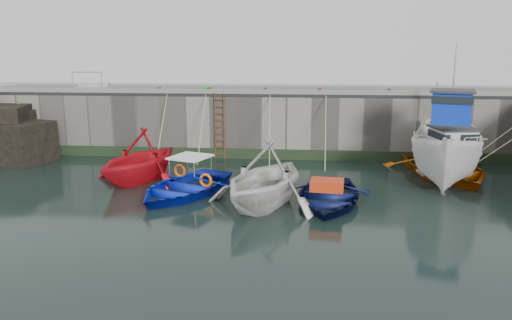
# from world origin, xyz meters

# --- Properties ---
(ground) EXTENTS (120.00, 120.00, 0.00)m
(ground) POSITION_xyz_m (0.00, 0.00, 0.00)
(ground) COLOR black
(ground) RESTS_ON ground
(quay_back) EXTENTS (30.00, 5.00, 3.00)m
(quay_back) POSITION_xyz_m (0.00, 12.50, 1.50)
(quay_back) COLOR slate
(quay_back) RESTS_ON ground
(road_back) EXTENTS (30.00, 5.00, 0.16)m
(road_back) POSITION_xyz_m (0.00, 12.50, 3.08)
(road_back) COLOR black
(road_back) RESTS_ON quay_back
(kerb_back) EXTENTS (30.00, 0.30, 0.20)m
(kerb_back) POSITION_xyz_m (0.00, 10.15, 3.26)
(kerb_back) COLOR slate
(kerb_back) RESTS_ON road_back
(algae_back) EXTENTS (30.00, 0.08, 0.50)m
(algae_back) POSITION_xyz_m (0.00, 9.96, 0.25)
(algae_back) COLOR black
(algae_back) RESTS_ON ground
(ladder) EXTENTS (0.51, 0.08, 3.20)m
(ladder) POSITION_xyz_m (-2.00, 9.91, 1.59)
(ladder) COLOR #3F1E0F
(ladder) RESTS_ON ground
(boat_near_white) EXTENTS (5.34, 5.72, 2.45)m
(boat_near_white) POSITION_xyz_m (-4.60, 5.63, 0.00)
(boat_near_white) COLOR red
(boat_near_white) RESTS_ON ground
(boat_near_white_rope) EXTENTS (0.04, 3.20, 3.10)m
(boat_near_white_rope) POSITION_xyz_m (-4.60, 9.06, 0.00)
(boat_near_white_rope) COLOR tan
(boat_near_white_rope) RESTS_ON ground
(boat_near_blue) EXTENTS (5.00, 5.81, 1.01)m
(boat_near_blue) POSITION_xyz_m (-2.40, 3.94, 0.00)
(boat_near_blue) COLOR #0C22C1
(boat_near_blue) RESTS_ON ground
(boat_near_blue_rope) EXTENTS (0.04, 4.40, 3.10)m
(boat_near_blue_rope) POSITION_xyz_m (-2.40, 8.22, 0.00)
(boat_near_blue_rope) COLOR tan
(boat_near_blue_rope) RESTS_ON ground
(boat_near_blacktrim) EXTENTS (5.72, 6.11, 2.59)m
(boat_near_blacktrim) POSITION_xyz_m (0.72, 2.82, 0.00)
(boat_near_blacktrim) COLOR silver
(boat_near_blacktrim) RESTS_ON ground
(boat_near_blacktrim_rope) EXTENTS (0.04, 5.35, 3.10)m
(boat_near_blacktrim_rope) POSITION_xyz_m (0.72, 7.66, 0.00)
(boat_near_blacktrim_rope) COLOR tan
(boat_near_blacktrim_rope) RESTS_ON ground
(boat_near_navy) EXTENTS (3.80, 4.97, 0.96)m
(boat_near_navy) POSITION_xyz_m (2.92, 3.37, 0.00)
(boat_near_navy) COLOR #0A1143
(boat_near_navy) RESTS_ON ground
(boat_near_navy_rope) EXTENTS (0.04, 4.88, 3.10)m
(boat_near_navy_rope) POSITION_xyz_m (2.92, 7.93, 0.00)
(boat_near_navy_rope) COLOR tan
(boat_near_navy_rope) RESTS_ON ground
(boat_far_white) EXTENTS (4.66, 7.75, 5.81)m
(boat_far_white) POSITION_xyz_m (7.85, 6.65, 1.18)
(boat_far_white) COLOR silver
(boat_far_white) RESTS_ON ground
(boat_far_orange) EXTENTS (5.18, 6.55, 4.22)m
(boat_far_orange) POSITION_xyz_m (8.05, 7.66, 0.39)
(boat_far_orange) COLOR #D55E0B
(boat_far_orange) RESTS_ON ground
(fish_crate) EXTENTS (0.67, 0.45, 0.29)m
(fish_crate) POSITION_xyz_m (-2.73, 10.52, 3.30)
(fish_crate) COLOR #167B39
(fish_crate) RESTS_ON road_back
(railing) EXTENTS (1.60, 1.05, 1.00)m
(railing) POSITION_xyz_m (-8.75, 11.25, 3.36)
(railing) COLOR #A5A8AD
(railing) RESTS_ON road_back
(bollard_a) EXTENTS (0.18, 0.18, 0.28)m
(bollard_a) POSITION_xyz_m (-5.00, 10.25, 3.30)
(bollard_a) COLOR #3F1E0F
(bollard_a) RESTS_ON road_back
(bollard_b) EXTENTS (0.18, 0.18, 0.28)m
(bollard_b) POSITION_xyz_m (-2.50, 10.25, 3.30)
(bollard_b) COLOR #3F1E0F
(bollard_b) RESTS_ON road_back
(bollard_c) EXTENTS (0.18, 0.18, 0.28)m
(bollard_c) POSITION_xyz_m (0.20, 10.25, 3.30)
(bollard_c) COLOR #3F1E0F
(bollard_c) RESTS_ON road_back
(bollard_d) EXTENTS (0.18, 0.18, 0.28)m
(bollard_d) POSITION_xyz_m (2.80, 10.25, 3.30)
(bollard_d) COLOR #3F1E0F
(bollard_d) RESTS_ON road_back
(bollard_e) EXTENTS (0.18, 0.18, 0.28)m
(bollard_e) POSITION_xyz_m (6.00, 10.25, 3.30)
(bollard_e) COLOR #3F1E0F
(bollard_e) RESTS_ON road_back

